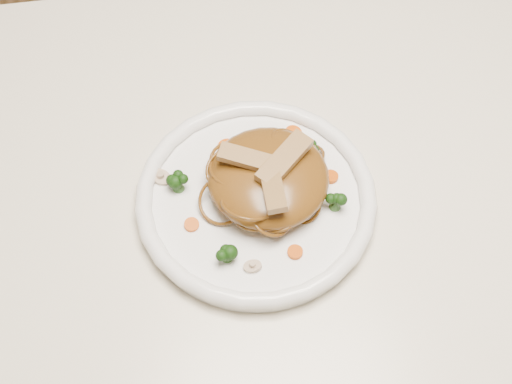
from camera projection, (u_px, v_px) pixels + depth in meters
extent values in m
cube|color=beige|center=(338.00, 210.00, 0.85)|extent=(1.20, 0.80, 0.04)
cylinder|color=white|center=(256.00, 202.00, 0.83)|extent=(0.32, 0.32, 0.02)
ellipsoid|color=brown|center=(268.00, 177.00, 0.81)|extent=(0.18, 0.18, 0.05)
cube|color=#A07F4B|center=(284.00, 159.00, 0.78)|extent=(0.07, 0.07, 0.01)
cube|color=#A07F4B|center=(247.00, 158.00, 0.79)|extent=(0.07, 0.05, 0.01)
cube|color=#A07F4B|center=(273.00, 185.00, 0.77)|extent=(0.02, 0.07, 0.01)
cylinder|color=#C84707|center=(293.00, 133.00, 0.87)|extent=(0.02, 0.02, 0.00)
cylinder|color=#C84707|center=(192.00, 225.00, 0.80)|extent=(0.02, 0.02, 0.00)
cylinder|color=#C84707|center=(331.00, 177.00, 0.83)|extent=(0.02, 0.02, 0.00)
cylinder|color=#C84707|center=(227.00, 146.00, 0.86)|extent=(0.02, 0.02, 0.00)
cylinder|color=#C84707|center=(295.00, 252.00, 0.78)|extent=(0.02, 0.02, 0.00)
cylinder|color=beige|center=(253.00, 266.00, 0.77)|extent=(0.02, 0.02, 0.01)
cylinder|color=beige|center=(317.00, 159.00, 0.85)|extent=(0.03, 0.03, 0.01)
cylinder|color=beige|center=(161.00, 177.00, 0.83)|extent=(0.04, 0.04, 0.01)
cylinder|color=beige|center=(292.00, 141.00, 0.86)|extent=(0.03, 0.03, 0.01)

